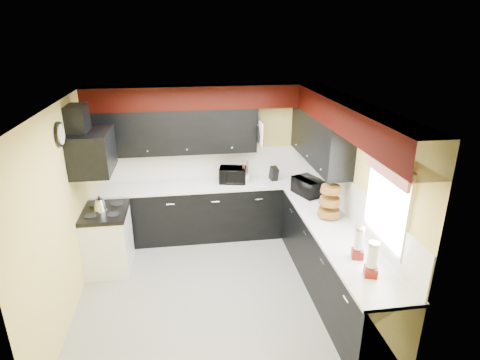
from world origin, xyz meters
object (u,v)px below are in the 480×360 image
at_px(toaster_oven, 233,175).
at_px(utensil_crock, 245,179).
at_px(kettle, 100,205).
at_px(microwave, 308,186).
at_px(knife_block, 274,174).

relative_size(toaster_oven, utensil_crock, 2.80).
relative_size(utensil_crock, kettle, 0.81).
height_order(microwave, utensil_crock, microwave).
relative_size(toaster_oven, microwave, 0.93).
bearing_deg(utensil_crock, microwave, -34.45).
distance_m(toaster_oven, kettle, 2.11).
height_order(microwave, knife_block, microwave).
distance_m(utensil_crock, knife_block, 0.49).
distance_m(toaster_oven, knife_block, 0.68).
bearing_deg(kettle, toaster_oven, 21.34).
bearing_deg(microwave, kettle, 70.27).
height_order(toaster_oven, microwave, microwave).
distance_m(microwave, utensil_crock, 1.05).
height_order(toaster_oven, knife_block, toaster_oven).
height_order(microwave, kettle, microwave).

